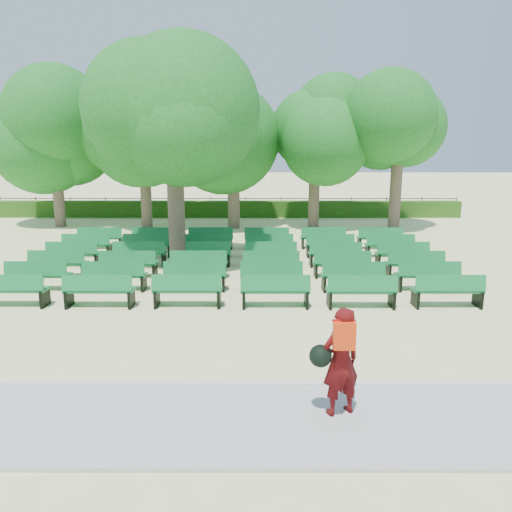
% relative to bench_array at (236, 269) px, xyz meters
% --- Properties ---
extents(ground, '(120.00, 120.00, 0.00)m').
position_rel_bench_array_xyz_m(ground, '(-0.97, -1.65, -0.09)').
color(ground, beige).
extents(paving, '(30.00, 2.20, 0.06)m').
position_rel_bench_array_xyz_m(paving, '(-0.97, -9.05, -0.06)').
color(paving, '#A8A7A3').
rests_on(paving, ground).
extents(curb, '(30.00, 0.12, 0.10)m').
position_rel_bench_array_xyz_m(curb, '(-0.97, -7.90, -0.04)').
color(curb, silver).
rests_on(curb, ground).
extents(hedge, '(26.00, 0.70, 0.90)m').
position_rel_bench_array_xyz_m(hedge, '(-0.97, 12.35, 0.36)').
color(hedge, '#295415').
rests_on(hedge, ground).
extents(fence, '(26.00, 0.10, 1.02)m').
position_rel_bench_array_xyz_m(fence, '(-0.97, 12.75, -0.09)').
color(fence, black).
rests_on(fence, ground).
extents(tree_line, '(21.80, 6.80, 7.04)m').
position_rel_bench_array_xyz_m(tree_line, '(-0.97, 8.35, -0.09)').
color(tree_line, '#1D6C21').
rests_on(tree_line, ground).
extents(bench_array, '(1.76, 0.65, 1.09)m').
position_rel_bench_array_xyz_m(bench_array, '(0.00, 0.00, 0.00)').
color(bench_array, '#137135').
rests_on(bench_array, ground).
extents(tree_among, '(4.88, 4.88, 6.54)m').
position_rel_bench_array_xyz_m(tree_among, '(-1.97, 0.60, 4.23)').
color(tree_among, brown).
rests_on(tree_among, ground).
extents(person, '(0.83, 0.60, 1.66)m').
position_rel_bench_array_xyz_m(person, '(1.89, -8.83, 0.83)').
color(person, '#490A0B').
rests_on(person, ground).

